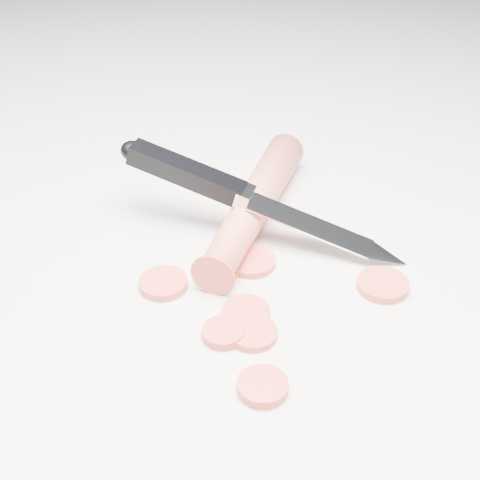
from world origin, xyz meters
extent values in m
plane|color=silver|center=(0.00, 0.00, 0.00)|extent=(2.40, 2.40, 0.00)
cylinder|color=#DC5444|center=(0.02, 0.04, 0.02)|extent=(0.12, 0.19, 0.03)
cylinder|color=red|center=(0.00, -0.02, 0.00)|extent=(0.03, 0.03, 0.01)
cylinder|color=red|center=(0.00, -0.08, 0.00)|extent=(0.03, 0.03, 0.01)
cylinder|color=red|center=(0.01, -0.02, 0.00)|extent=(0.04, 0.04, 0.01)
cylinder|color=red|center=(-0.01, -0.03, 0.00)|extent=(0.03, 0.03, 0.01)
cylinder|color=red|center=(0.10, -0.06, 0.00)|extent=(0.04, 0.04, 0.01)
cylinder|color=red|center=(-0.06, -0.04, 0.00)|extent=(0.04, 0.04, 0.01)
cylinder|color=red|center=(-0.02, -0.10, 0.00)|extent=(0.03, 0.03, 0.01)
cylinder|color=red|center=(0.00, -0.10, 0.00)|extent=(0.03, 0.03, 0.01)
cylinder|color=red|center=(0.00, -0.15, 0.00)|extent=(0.03, 0.03, 0.01)
camera|label=1|loc=(-0.06, -0.43, 0.32)|focal=50.00mm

